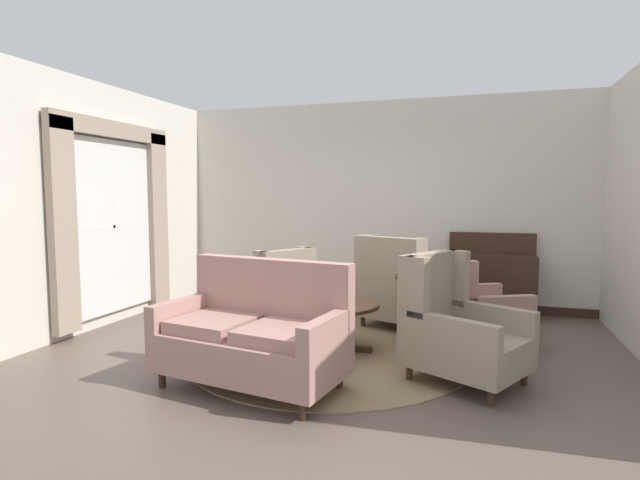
{
  "coord_description": "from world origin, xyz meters",
  "views": [
    {
      "loc": [
        1.41,
        -4.37,
        1.58
      ],
      "look_at": [
        -0.1,
        0.33,
        1.14
      ],
      "focal_mm": 27.88,
      "sensor_mm": 36.0,
      "label": 1
    }
  ],
  "objects_px": {
    "sideboard": "(491,281)",
    "armchair_beside_settee": "(400,290)",
    "armchair_near_window": "(469,308)",
    "settee": "(254,335)",
    "armchair_back_corner": "(275,293)",
    "coffee_table": "(338,312)",
    "side_table": "(420,302)",
    "armchair_far_left": "(457,329)",
    "porcelain_vase": "(339,290)"
  },
  "relations": [
    {
      "from": "sideboard",
      "to": "armchair_beside_settee",
      "type": "bearing_deg",
      "value": -139.11
    },
    {
      "from": "armchair_near_window",
      "to": "settee",
      "type": "bearing_deg",
      "value": 107.71
    },
    {
      "from": "armchair_back_corner",
      "to": "sideboard",
      "type": "height_order",
      "value": "sideboard"
    },
    {
      "from": "coffee_table",
      "to": "settee",
      "type": "relative_size",
      "value": 0.51
    },
    {
      "from": "settee",
      "to": "armchair_beside_settee",
      "type": "xyz_separation_m",
      "value": [
        0.87,
        2.23,
        0.02
      ]
    },
    {
      "from": "armchair_near_window",
      "to": "sideboard",
      "type": "distance_m",
      "value": 1.5
    },
    {
      "from": "side_table",
      "to": "sideboard",
      "type": "height_order",
      "value": "sideboard"
    },
    {
      "from": "coffee_table",
      "to": "sideboard",
      "type": "xyz_separation_m",
      "value": [
        1.52,
        2.03,
        0.07
      ]
    },
    {
      "from": "settee",
      "to": "armchair_far_left",
      "type": "distance_m",
      "value": 1.72
    },
    {
      "from": "side_table",
      "to": "armchair_near_window",
      "type": "bearing_deg",
      "value": -6.46
    },
    {
      "from": "settee",
      "to": "sideboard",
      "type": "distance_m",
      "value": 3.69
    },
    {
      "from": "armchair_beside_settee",
      "to": "side_table",
      "type": "xyz_separation_m",
      "value": [
        0.3,
        -0.51,
        -0.02
      ]
    },
    {
      "from": "armchair_near_window",
      "to": "side_table",
      "type": "xyz_separation_m",
      "value": [
        -0.51,
        0.06,
        0.03
      ]
    },
    {
      "from": "settee",
      "to": "sideboard",
      "type": "xyz_separation_m",
      "value": [
        1.93,
        3.15,
        0.04
      ]
    },
    {
      "from": "settee",
      "to": "armchair_far_left",
      "type": "bearing_deg",
      "value": 31.39
    },
    {
      "from": "porcelain_vase",
      "to": "armchair_back_corner",
      "type": "height_order",
      "value": "armchair_back_corner"
    },
    {
      "from": "settee",
      "to": "armchair_beside_settee",
      "type": "relative_size",
      "value": 1.42
    },
    {
      "from": "porcelain_vase",
      "to": "settee",
      "type": "xyz_separation_m",
      "value": [
        -0.43,
        -1.07,
        -0.21
      ]
    },
    {
      "from": "coffee_table",
      "to": "armchair_back_corner",
      "type": "xyz_separation_m",
      "value": [
        -0.98,
        0.67,
        0.01
      ]
    },
    {
      "from": "armchair_near_window",
      "to": "armchair_back_corner",
      "type": "xyz_separation_m",
      "value": [
        -2.25,
        0.12,
        0.01
      ]
    },
    {
      "from": "coffee_table",
      "to": "armchair_back_corner",
      "type": "distance_m",
      "value": 1.19
    },
    {
      "from": "sideboard",
      "to": "armchair_far_left",
      "type": "bearing_deg",
      "value": -97.57
    },
    {
      "from": "armchair_back_corner",
      "to": "sideboard",
      "type": "xyz_separation_m",
      "value": [
        2.49,
        1.36,
        0.06
      ]
    },
    {
      "from": "armchair_beside_settee",
      "to": "armchair_far_left",
      "type": "relative_size",
      "value": 1.01
    },
    {
      "from": "coffee_table",
      "to": "armchair_near_window",
      "type": "height_order",
      "value": "armchair_near_window"
    },
    {
      "from": "coffee_table",
      "to": "armchair_near_window",
      "type": "distance_m",
      "value": 1.39
    },
    {
      "from": "coffee_table",
      "to": "armchair_beside_settee",
      "type": "relative_size",
      "value": 0.73
    },
    {
      "from": "armchair_beside_settee",
      "to": "coffee_table",
      "type": "bearing_deg",
      "value": 90.07
    },
    {
      "from": "armchair_near_window",
      "to": "armchair_far_left",
      "type": "distance_m",
      "value": 1.03
    },
    {
      "from": "porcelain_vase",
      "to": "armchair_beside_settee",
      "type": "relative_size",
      "value": 0.3
    },
    {
      "from": "settee",
      "to": "porcelain_vase",
      "type": "bearing_deg",
      "value": 77.39
    },
    {
      "from": "settee",
      "to": "armchair_near_window",
      "type": "height_order",
      "value": "settee"
    },
    {
      "from": "coffee_table",
      "to": "armchair_near_window",
      "type": "xyz_separation_m",
      "value": [
        1.27,
        0.55,
        0.01
      ]
    },
    {
      "from": "armchair_near_window",
      "to": "sideboard",
      "type": "xyz_separation_m",
      "value": [
        0.25,
        1.48,
        0.06
      ]
    },
    {
      "from": "sideboard",
      "to": "porcelain_vase",
      "type": "bearing_deg",
      "value": -125.72
    },
    {
      "from": "porcelain_vase",
      "to": "armchair_back_corner",
      "type": "relative_size",
      "value": 0.31
    },
    {
      "from": "coffee_table",
      "to": "armchair_far_left",
      "type": "bearing_deg",
      "value": -21.6
    },
    {
      "from": "armchair_back_corner",
      "to": "armchair_far_left",
      "type": "relative_size",
      "value": 0.97
    },
    {
      "from": "porcelain_vase",
      "to": "armchair_far_left",
      "type": "distance_m",
      "value": 1.25
    },
    {
      "from": "porcelain_vase",
      "to": "armchair_beside_settee",
      "type": "xyz_separation_m",
      "value": [
        0.44,
        1.16,
        -0.19
      ]
    },
    {
      "from": "settee",
      "to": "armchair_back_corner",
      "type": "distance_m",
      "value": 1.88
    },
    {
      "from": "porcelain_vase",
      "to": "armchair_near_window",
      "type": "xyz_separation_m",
      "value": [
        1.25,
        0.6,
        -0.23
      ]
    },
    {
      "from": "armchair_far_left",
      "to": "porcelain_vase",
      "type": "bearing_deg",
      "value": 97.95
    },
    {
      "from": "coffee_table",
      "to": "side_table",
      "type": "relative_size",
      "value": 1.17
    },
    {
      "from": "armchair_near_window",
      "to": "armchair_far_left",
      "type": "bearing_deg",
      "value": 148.0
    },
    {
      "from": "armchair_beside_settee",
      "to": "side_table",
      "type": "relative_size",
      "value": 1.61
    },
    {
      "from": "porcelain_vase",
      "to": "armchair_near_window",
      "type": "relative_size",
      "value": 0.3
    },
    {
      "from": "armchair_back_corner",
      "to": "coffee_table",
      "type": "bearing_deg",
      "value": 86.39
    },
    {
      "from": "armchair_beside_settee",
      "to": "armchair_near_window",
      "type": "height_order",
      "value": "armchair_beside_settee"
    },
    {
      "from": "porcelain_vase",
      "to": "armchair_back_corner",
      "type": "xyz_separation_m",
      "value": [
        -1.0,
        0.72,
        -0.22
      ]
    }
  ]
}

